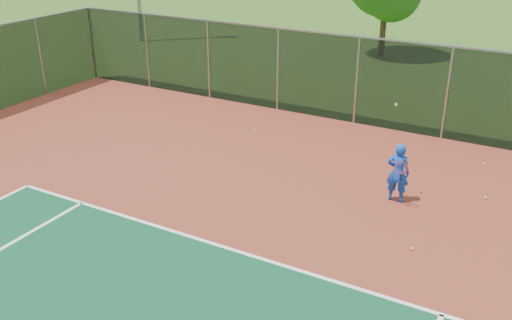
{
  "coord_description": "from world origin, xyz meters",
  "views": [
    {
      "loc": [
        3.08,
        -6.06,
        6.92
      ],
      "look_at": [
        -3.03,
        5.0,
        1.3
      ],
      "focal_mm": 40.0,
      "sensor_mm": 36.0,
      "label": 1
    }
  ],
  "objects": [
    {
      "name": "practice_ball_3",
      "position": [
        -5.6,
        9.59,
        0.06
      ],
      "size": [
        0.07,
        0.07,
        0.07
      ],
      "primitive_type": "sphere",
      "color": "#D6ED1B",
      "rests_on": "court_apron"
    },
    {
      "name": "practice_ball_4",
      "position": [
        1.96,
        8.23,
        0.06
      ],
      "size": [
        0.07,
        0.07,
        0.07
      ],
      "primitive_type": "sphere",
      "color": "#D6ED1B",
      "rests_on": "court_apron"
    },
    {
      "name": "court_apron",
      "position": [
        0.0,
        2.0,
        0.01
      ],
      "size": [
        30.0,
        20.0,
        0.02
      ],
      "primitive_type": "cube",
      "color": "maroon",
      "rests_on": "ground"
    },
    {
      "name": "practice_ball_6",
      "position": [
        0.94,
        4.91,
        0.06
      ],
      "size": [
        0.07,
        0.07,
        0.07
      ],
      "primitive_type": "sphere",
      "color": "#D6ED1B",
      "rests_on": "court_apron"
    },
    {
      "name": "tennis_player",
      "position": [
        -0.06,
        7.01,
        0.81
      ],
      "size": [
        0.6,
        0.62,
        2.55
      ],
      "color": "#133FB3",
      "rests_on": "court_apron"
    },
    {
      "name": "fence_back",
      "position": [
        0.0,
        12.0,
        1.56
      ],
      "size": [
        30.0,
        0.06,
        3.03
      ],
      "color": "black",
      "rests_on": "court_apron"
    },
    {
      "name": "practice_ball_5",
      "position": [
        1.59,
        10.43,
        0.06
      ],
      "size": [
        0.07,
        0.07,
        0.07
      ],
      "primitive_type": "sphere",
      "color": "#D6ED1B",
      "rests_on": "court_apron"
    }
  ]
}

